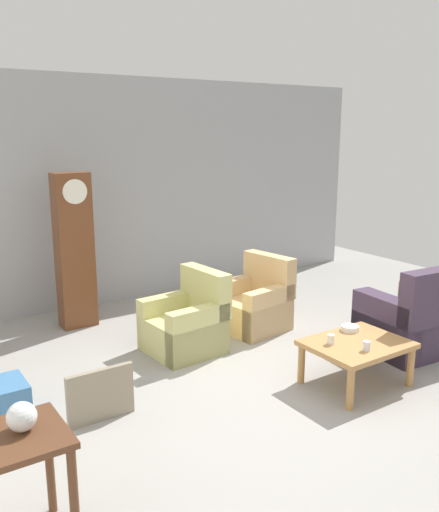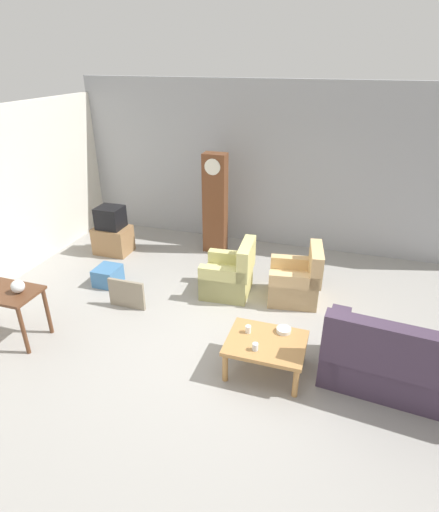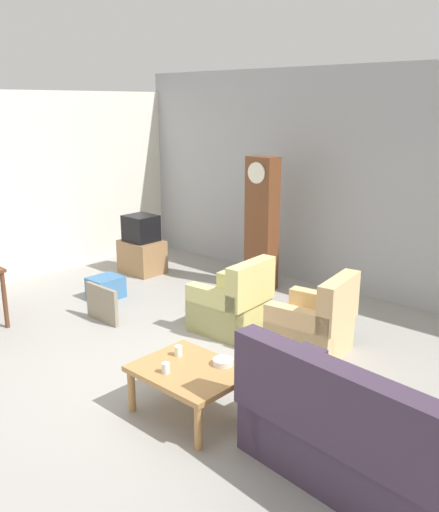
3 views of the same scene
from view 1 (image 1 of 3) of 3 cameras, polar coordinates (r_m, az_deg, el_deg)
name	(u,v)px [view 1 (image 1 of 3)]	position (r m, az deg, el deg)	size (l,w,h in m)	color
ground_plane	(289,385)	(5.60, 7.30, -13.25)	(10.40, 10.40, 0.00)	#999691
garage_door_wall	(129,191)	(8.11, -9.40, 6.75)	(8.40, 0.16, 3.20)	#9EA0A5
armchair_olive_near	(187,325)	(6.25, -3.46, -7.21)	(0.84, 0.81, 0.92)	#CCC67A
armchair_olive_far	(254,305)	(6.93, 3.64, -5.15)	(0.89, 0.87, 0.92)	#DDB57B
coffee_table_wood	(357,348)	(5.59, 14.14, -9.29)	(0.96, 0.76, 0.45)	#B27F47
grandfather_clock	(74,251)	(7.08, -14.92, 0.54)	(0.44, 0.30, 1.96)	brown
framed_picture_leaning	(101,395)	(4.97, -12.31, -14.02)	(0.60, 0.05, 0.47)	gray
storage_box_blue	(4,399)	(5.32, -21.63, -13.75)	(0.39, 0.44, 0.31)	teal
glass_dome_cloche	(22,417)	(3.49, -19.97, -15.50)	(0.18, 0.18, 0.18)	silver
cup_white_porcelain	(331,339)	(5.44, 11.56, -8.52)	(0.07, 0.07, 0.10)	white
cup_blue_rimmed	(367,346)	(5.36, 15.12, -9.05)	(0.07, 0.07, 0.09)	silver
bowl_white_stacked	(350,328)	(5.83, 13.48, -7.34)	(0.18, 0.18, 0.05)	white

